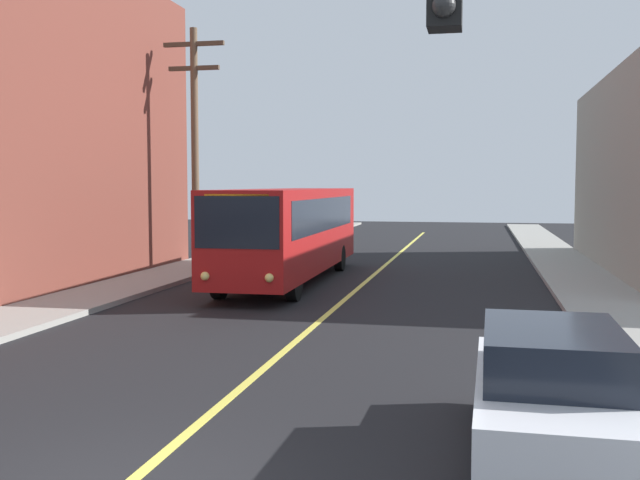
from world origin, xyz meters
name	(u,v)px	position (x,y,z in m)	size (l,w,h in m)	color
sidewalk_left	(43,311)	(-7.25, 10.00, 0.07)	(2.50, 90.00, 0.15)	gray
sidewalk_right	(639,335)	(7.25, 10.00, 0.07)	(2.50, 90.00, 0.15)	gray
lane_stripe_center	(351,295)	(0.00, 15.00, 0.01)	(0.16, 60.00, 0.01)	#D8CC4C
city_bus	(290,229)	(-2.57, 17.58, 1.82)	(2.71, 12.19, 3.20)	maroon
parked_car_white	(552,391)	(4.69, 2.21, 0.84)	(1.87, 4.43, 1.62)	silver
utility_pole_mid	(195,136)	(-6.85, 19.68, 5.18)	(2.40, 0.28, 9.10)	brown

